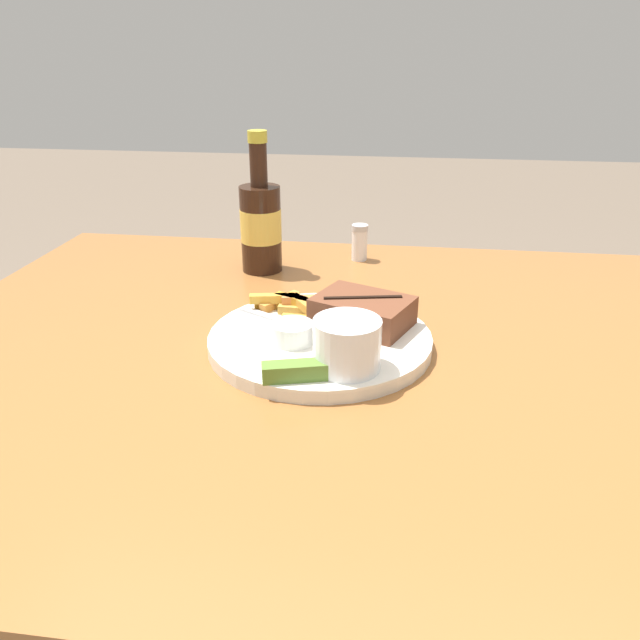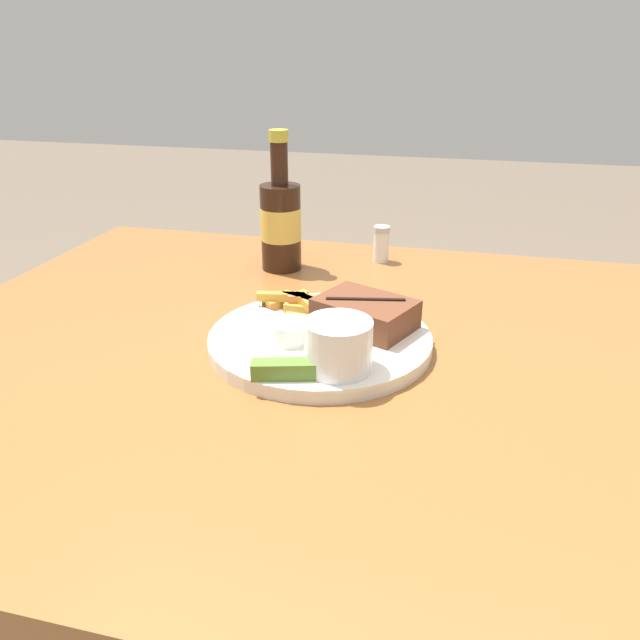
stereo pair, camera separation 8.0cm
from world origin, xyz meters
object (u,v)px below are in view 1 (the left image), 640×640
at_px(knife_utensil, 344,325).
at_px(fork_utensil, 275,319).
at_px(salt_shaker, 360,242).
at_px(dipping_sauce_cup, 292,332).
at_px(dinner_plate, 320,340).
at_px(steak_portion, 363,311).
at_px(beer_bottle, 261,223).
at_px(pickle_spear, 297,371).
at_px(coleslaw_cup, 347,342).

bearing_deg(knife_utensil, fork_utensil, 96.49).
bearing_deg(salt_shaker, fork_utensil, -105.40).
bearing_deg(salt_shaker, dipping_sauce_cup, -97.93).
bearing_deg(dinner_plate, dipping_sauce_cup, -138.96).
distance_m(steak_portion, knife_utensil, 0.03).
relative_size(dinner_plate, beer_bottle, 1.23).
height_order(pickle_spear, beer_bottle, beer_bottle).
bearing_deg(beer_bottle, knife_utensil, -56.79).
bearing_deg(coleslaw_cup, dipping_sauce_cup, 141.89).
xyz_separation_m(dinner_plate, knife_utensil, (0.03, 0.03, 0.01)).
distance_m(dinner_plate, coleslaw_cup, 0.10).
xyz_separation_m(coleslaw_cup, dipping_sauce_cup, (-0.07, 0.06, -0.02)).
distance_m(dipping_sauce_cup, salt_shaker, 0.39).
distance_m(knife_utensil, beer_bottle, 0.31).
bearing_deg(knife_utensil, steak_portion, -52.28).
height_order(coleslaw_cup, salt_shaker, coleslaw_cup).
height_order(knife_utensil, salt_shaker, salt_shaker).
xyz_separation_m(fork_utensil, knife_utensil, (0.09, -0.01, 0.00)).
relative_size(steak_portion, pickle_spear, 1.81).
bearing_deg(salt_shaker, steak_portion, -84.85).
relative_size(pickle_spear, fork_utensil, 0.65).
height_order(coleslaw_cup, knife_utensil, coleslaw_cup).
relative_size(dipping_sauce_cup, fork_utensil, 0.43).
bearing_deg(pickle_spear, beer_bottle, 107.87).
bearing_deg(knife_utensil, salt_shaker, 13.52).
height_order(pickle_spear, knife_utensil, pickle_spear).
distance_m(coleslaw_cup, fork_utensil, 0.17).
height_order(fork_utensil, knife_utensil, knife_utensil).
relative_size(knife_utensil, beer_bottle, 0.70).
distance_m(coleslaw_cup, knife_utensil, 0.12).
relative_size(fork_utensil, salt_shaker, 1.90).
distance_m(coleslaw_cup, dipping_sauce_cup, 0.10).
bearing_deg(steak_portion, knife_utensil, -154.86).
distance_m(dipping_sauce_cup, knife_utensil, 0.08).
bearing_deg(steak_portion, dinner_plate, -144.36).
bearing_deg(pickle_spear, dinner_plate, 85.13).
bearing_deg(dipping_sauce_cup, knife_utensil, 41.86).
bearing_deg(salt_shaker, dinner_plate, -93.62).
bearing_deg(fork_utensil, coleslaw_cup, -19.43).
distance_m(dinner_plate, knife_utensil, 0.04).
distance_m(steak_portion, pickle_spear, 0.17).
relative_size(dinner_plate, pickle_spear, 3.59).
bearing_deg(dinner_plate, knife_utensil, 42.73).
height_order(dinner_plate, dipping_sauce_cup, dipping_sauce_cup).
height_order(steak_portion, beer_bottle, beer_bottle).
bearing_deg(dinner_plate, beer_bottle, 116.29).
bearing_deg(knife_utensil, coleslaw_cup, -160.05).
bearing_deg(salt_shaker, pickle_spear, -93.93).
relative_size(fork_utensil, beer_bottle, 0.53).
relative_size(pickle_spear, knife_utensil, 0.49).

